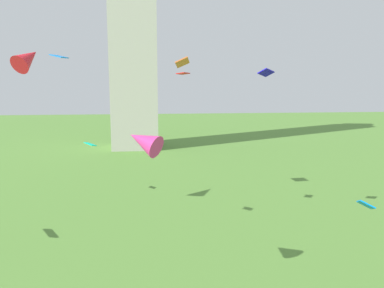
% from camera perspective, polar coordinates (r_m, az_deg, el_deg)
% --- Properties ---
extents(kite_flying_0, '(1.92, 1.74, 1.39)m').
position_cam_1_polar(kite_flying_0, '(16.13, -7.29, 0.47)').
color(kite_flying_0, '#D53183').
extents(kite_flying_4, '(1.08, 1.03, 0.36)m').
position_cam_1_polar(kite_flying_4, '(32.69, -14.98, -0.02)').
color(kite_flying_4, '#04E3BC').
extents(kite_flying_5, '(0.96, 1.03, 0.14)m').
position_cam_1_polar(kite_flying_5, '(24.55, -1.35, 10.51)').
color(kite_flying_5, red).
extents(kite_flying_6, '(0.97, 1.27, 0.69)m').
position_cam_1_polar(kite_flying_6, '(19.85, 24.59, -8.26)').
color(kite_flying_6, '#057DE8').
extents(kite_flying_8, '(2.15, 2.58, 2.05)m').
position_cam_1_polar(kite_flying_8, '(27.30, -23.35, 11.71)').
color(kite_flying_8, red).
extents(kite_flying_9, '(1.03, 0.94, 0.22)m').
position_cam_1_polar(kite_flying_9, '(21.92, -19.30, 12.28)').
color(kite_flying_9, blue).
extents(kite_flying_10, '(1.27, 1.55, 0.84)m').
position_cam_1_polar(kite_flying_10, '(29.64, -1.46, 12.11)').
color(kite_flying_10, orange).
extents(kite_flying_11, '(1.18, 1.07, 0.54)m').
position_cam_1_polar(kite_flying_11, '(24.59, 11.02, 10.44)').
color(kite_flying_11, '#170DCA').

